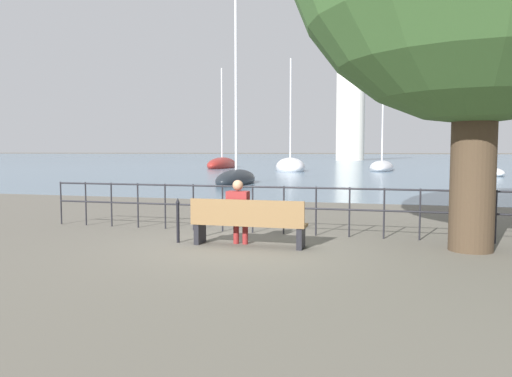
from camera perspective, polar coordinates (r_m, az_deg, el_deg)
The scene contains 12 objects.
ground_plane at distance 9.56m, azimuth -0.80°, elevation -6.56°, with size 1000.00×1000.00×0.00m, color #605B51.
harbor_water at distance 167.49m, azimuth 14.57°, elevation 3.54°, with size 600.00×300.00×0.01m.
park_bench at distance 9.42m, azimuth -0.92°, elevation -3.97°, with size 2.20×0.45×0.90m.
seated_person_left at distance 9.53m, azimuth -2.02°, elevation -2.42°, with size 0.41×0.35×1.26m.
promenade_railing at distance 10.88m, azimuth 1.39°, elevation -1.56°, with size 10.57×0.04×1.05m.
closed_umbrella at distance 9.93m, azimuth -8.92°, elevation -3.32°, with size 0.09×0.09×0.89m.
sailboat_0 at distance 41.66m, azimuth 24.05°, elevation 1.79°, with size 4.14×7.12×9.48m.
sailboat_1 at distance 53.82m, azimuth -3.90°, elevation 2.74°, with size 2.81×8.55×11.08m.
sailboat_2 at distance 27.51m, azimuth -2.28°, elevation 1.21°, with size 1.87×5.51×10.89m.
sailboat_3 at distance 48.11m, azimuth 14.17°, elevation 2.37°, with size 2.37×8.19×9.19m.
sailboat_4 at distance 45.24m, azimuth 3.94°, elevation 2.49°, with size 4.24×5.67×10.58m.
harbor_lighthouse at distance 100.68m, azimuth 10.77°, elevation 10.60°, with size 5.52×5.52×27.96m.
Camera 1 is at (2.63, -9.01, 1.80)m, focal length 35.00 mm.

